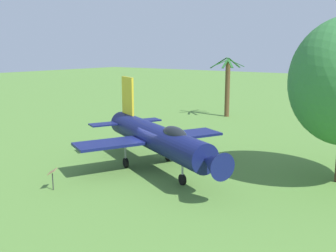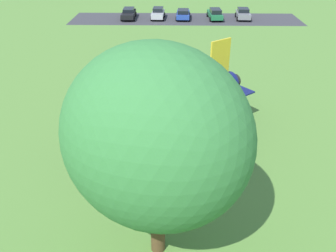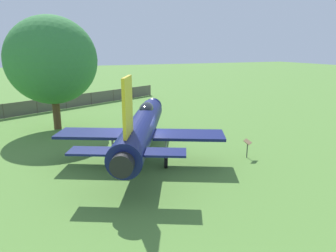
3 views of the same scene
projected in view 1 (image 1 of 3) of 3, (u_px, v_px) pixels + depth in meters
name	position (u px, v px, depth m)	size (l,w,h in m)	color
ground_plane	(155.00, 169.00, 24.16)	(200.00, 200.00, 0.00)	#568438
display_jet	(158.00, 138.00, 23.46)	(9.49, 12.44, 5.42)	#111951
palm_tree	(227.00, 86.00, 42.27)	(3.76, 3.94, 6.42)	brown
info_plaque	(52.00, 174.00, 20.32)	(0.72, 0.67, 1.14)	#333333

